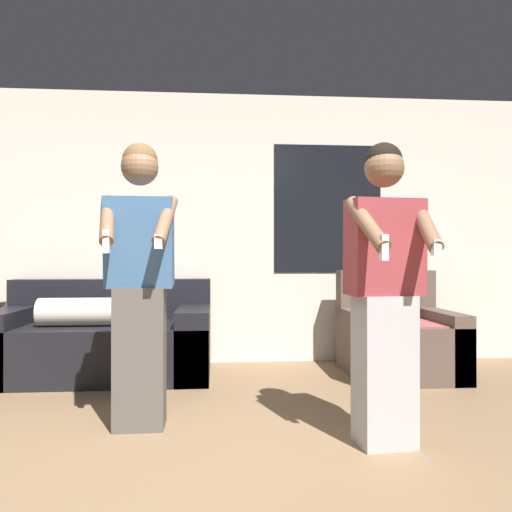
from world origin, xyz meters
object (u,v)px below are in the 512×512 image
Objects in this scene: armchair at (398,339)px; person_right at (385,290)px; couch at (104,341)px; person_left at (140,281)px.

person_right reaches higher than armchair.
armchair reaches higher than couch.
couch is at bearing 136.89° from person_right.
couch is 1.06× the size of person_left.
person_left is at bearing -149.04° from armchair.
armchair is 0.54× the size of person_left.
couch is 2.70m from person_right.
armchair is (2.62, -0.15, 0.01)m from couch.
person_left is (-2.10, -1.26, 0.58)m from armchair.
person_right is at bearing -15.81° from person_left.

